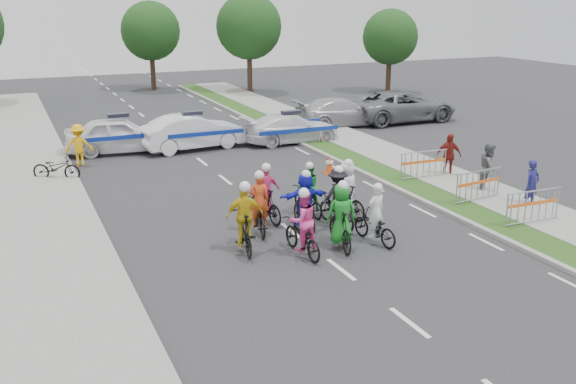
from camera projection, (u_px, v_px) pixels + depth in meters
name	position (u px, v px, depth m)	size (l,w,h in m)	color
ground	(341.00, 270.00, 16.09)	(90.00, 90.00, 0.00)	#28282B
curb_right	(400.00, 190.00, 22.43)	(0.20, 60.00, 0.12)	gray
grass_strip	(417.00, 188.00, 22.71)	(1.20, 60.00, 0.11)	#1F4115
sidewalk_right	(458.00, 182.00, 23.41)	(2.40, 60.00, 0.13)	gray
sidewalk_left	(50.00, 240.00, 17.90)	(3.00, 60.00, 0.13)	gray
rider_0	(375.00, 223.00, 17.69)	(0.87, 1.79, 1.75)	black
rider_1	(341.00, 222.00, 17.26)	(0.89, 1.90, 1.94)	black
rider_2	(302.00, 230.00, 16.79)	(0.82, 1.88, 1.88)	black
rider_3	(245.00, 225.00, 17.03)	(1.05, 1.95, 1.98)	black
rider_4	(337.00, 203.00, 18.91)	(1.09, 1.90, 1.89)	black
rider_5	(305.00, 204.00, 18.64)	(1.49, 1.78, 1.83)	black
rider_6	(259.00, 212.00, 18.48)	(1.00, 1.93, 1.88)	black
rider_7	(346.00, 195.00, 19.69)	(0.87, 1.85, 1.88)	black
rider_8	(308.00, 195.00, 19.97)	(0.76, 1.73, 1.72)	black
rider_9	(266.00, 199.00, 19.33)	(0.98, 1.82, 1.86)	black
police_car_0	(119.00, 135.00, 27.91)	(1.85, 4.61, 1.57)	white
police_car_1	(193.00, 132.00, 28.54)	(1.64, 4.71, 1.55)	white
police_car_2	(291.00, 128.00, 29.92)	(1.88, 4.62, 1.34)	white
civilian_sedan	(342.00, 112.00, 33.67)	(2.06, 5.08, 1.47)	#ABAAAF
civilian_suv	(403.00, 106.00, 34.93)	(2.77, 6.01, 1.67)	slate
spectator_0	(532.00, 184.00, 20.70)	(0.57, 0.37, 1.55)	navy
spectator_1	(489.00, 168.00, 22.22)	(0.85, 0.66, 1.75)	#5A5A5F
spectator_2	(448.00, 155.00, 24.11)	(0.98, 0.41, 1.67)	maroon
marshal_hiviz	(79.00, 145.00, 25.73)	(1.09, 0.63, 1.69)	#F4AA0C
barrier_0	(533.00, 208.00, 18.97)	(2.00, 0.50, 1.12)	#A5A8AD
barrier_1	(478.00, 187.00, 21.09)	(2.00, 0.50, 1.12)	#A5A8AD
barrier_2	(423.00, 166.00, 23.73)	(2.00, 0.50, 1.12)	#A5A8AD
cone_0	(330.00, 165.00, 24.69)	(0.40, 0.40, 0.70)	#F24C0C
cone_1	(322.00, 136.00, 29.88)	(0.40, 0.40, 0.70)	#F24C0C
parked_bike	(56.00, 168.00, 23.79)	(0.63, 1.80, 0.95)	black
tree_1	(249.00, 27.00, 44.46)	(4.55, 4.55, 6.82)	#382619
tree_2	(390.00, 37.00, 44.69)	(3.85, 3.85, 5.77)	#382619
tree_4	(150.00, 31.00, 45.71)	(4.20, 4.20, 6.30)	#382619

